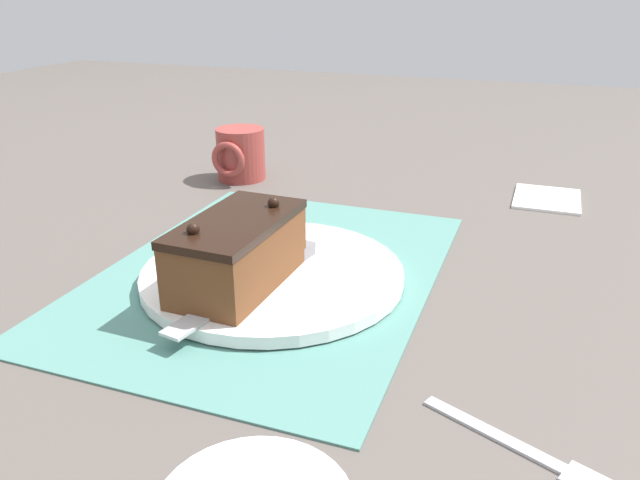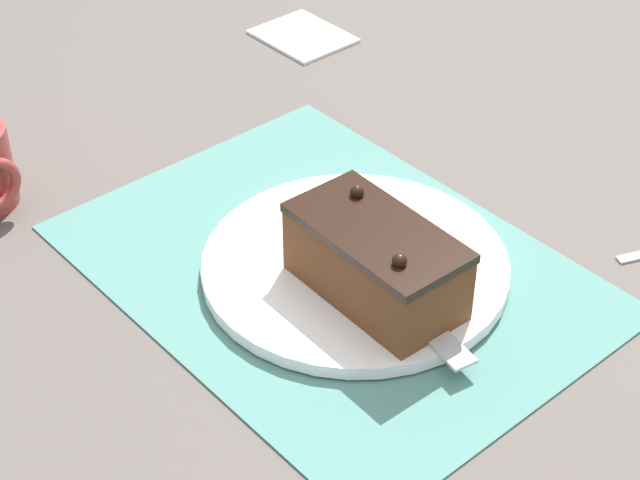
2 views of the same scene
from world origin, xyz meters
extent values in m
plane|color=#544C47|center=(0.00, 0.00, 0.00)|extent=(3.00, 3.00, 0.00)
cube|color=slate|center=(0.00, 0.00, 0.00)|extent=(0.46, 0.34, 0.00)
cylinder|color=white|center=(0.02, 0.01, 0.01)|extent=(0.27, 0.27, 0.01)
cube|color=brown|center=(0.06, -0.01, 0.05)|extent=(0.15, 0.08, 0.06)
cube|color=black|center=(0.06, -0.01, 0.08)|extent=(0.16, 0.08, 0.01)
sphere|color=black|center=(0.02, 0.01, 0.09)|extent=(0.01, 0.01, 0.01)
sphere|color=black|center=(0.11, -0.02, 0.09)|extent=(0.01, 0.01, 0.01)
cube|color=slate|center=(0.00, 0.02, 0.02)|extent=(0.07, 0.03, 0.01)
cube|color=#B7BABF|center=(0.10, 0.00, 0.02)|extent=(0.15, 0.05, 0.00)
cube|color=white|center=(-0.36, 0.27, 0.00)|extent=(0.11, 0.09, 0.01)
camera|label=1|loc=(0.55, 0.26, 0.29)|focal=35.00mm
camera|label=2|loc=(0.55, -0.49, 0.60)|focal=60.00mm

